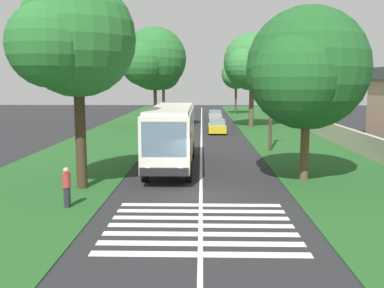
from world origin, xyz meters
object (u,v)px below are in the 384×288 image
coach_bus (172,133)px  trailing_car_1 (185,119)px  roadside_tree_right_0 (251,64)px  roadside_tree_left_1 (153,61)px  roadside_tree_left_2 (162,73)px  roadside_tree_left_0 (75,43)px  trailing_car_0 (217,127)px  pedestrian (67,187)px  trailing_car_2 (215,116)px  roadside_tree_right_1 (304,72)px  roadside_tree_right_2 (235,75)px  utility_pole (271,99)px

coach_bus → trailing_car_1: size_ratio=2.60×
roadside_tree_right_0 → roadside_tree_left_1: bearing=93.7°
roadside_tree_left_2 → roadside_tree_left_0: bearing=-179.4°
trailing_car_0 → pedestrian: pedestrian is taller
trailing_car_1 → trailing_car_2: bearing=-32.7°
trailing_car_2 → roadside_tree_left_1: 13.74m
roadside_tree_left_0 → roadside_tree_right_1: roadside_tree_left_0 is taller
roadside_tree_left_2 → roadside_tree_right_1: bearing=-166.7°
roadside_tree_left_2 → trailing_car_1: bearing=-166.8°
trailing_car_2 → roadside_tree_left_0: (-38.44, 7.84, 6.40)m
roadside_tree_right_1 → roadside_tree_right_2: roadside_tree_right_1 is taller
roadside_tree_left_0 → roadside_tree_left_2: bearing=0.6°
roadside_tree_left_2 → utility_pole: bearing=-163.7°
trailing_car_1 → trailing_car_2: size_ratio=1.00×
roadside_tree_left_1 → roadside_tree_left_2: (22.65, 0.99, -0.98)m
roadside_tree_right_2 → utility_pole: (-38.82, 0.24, -2.32)m
roadside_tree_right_2 → roadside_tree_right_1: bearing=179.8°
roadside_tree_left_2 → roadside_tree_right_2: 12.02m
trailing_car_2 → roadside_tree_right_0: (-8.58, -3.77, 6.63)m
pedestrian → trailing_car_1: bearing=-5.6°
trailing_car_1 → roadside_tree_left_1: roadside_tree_left_1 is taller
roadside_tree_left_0 → roadside_tree_right_2: 51.88m
roadside_tree_left_1 → roadside_tree_right_1: 29.44m
trailing_car_0 → trailing_car_2: (14.77, -0.25, 0.00)m
utility_pole → pedestrian: size_ratio=4.49×
trailing_car_2 → roadside_tree_left_2: size_ratio=0.45×
roadside_tree_left_1 → roadside_tree_right_0: bearing=-86.3°
coach_bus → roadside_tree_left_2: size_ratio=1.17×
trailing_car_1 → roadside_tree_left_0: roadside_tree_left_0 is taller
utility_pole → roadside_tree_right_2: bearing=-0.3°
coach_bus → roadside_tree_left_1: size_ratio=0.98×
roadside_tree_right_2 → utility_pole: roadside_tree_right_2 is taller
trailing_car_1 → utility_pole: 22.15m
roadside_tree_left_2 → utility_pole: 41.78m
pedestrian → roadside_tree_left_2: bearing=1.0°
trailing_car_2 → roadside_tree_left_0: size_ratio=0.43×
trailing_car_0 → trailing_car_1: (8.79, 3.59, 0.00)m
coach_bus → roadside_tree_right_2: 45.99m
roadside_tree_left_1 → roadside_tree_left_2: size_ratio=1.19×
coach_bus → pedestrian: bearing=157.1°
roadside_tree_left_1 → roadside_tree_right_1: (-27.32, -10.82, -1.84)m
trailing_car_1 → roadside_tree_right_1: roadside_tree_right_1 is taller
trailing_car_2 → roadside_tree_left_2: (13.35, 8.36, 5.94)m
coach_bus → trailing_car_2: (33.07, -3.63, -1.48)m
utility_pole → roadside_tree_right_1: bearing=-179.5°
coach_bus → roadside_tree_left_1: 24.67m
roadside_tree_left_1 → roadside_tree_right_2: roadside_tree_left_1 is taller
coach_bus → pedestrian: coach_bus is taller
roadside_tree_left_2 → roadside_tree_right_0: size_ratio=0.89×
roadside_tree_right_2 → pedestrian: bearing=168.5°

